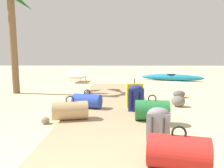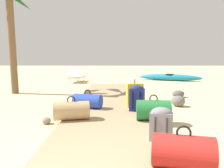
{
  "view_description": "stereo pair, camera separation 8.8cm",
  "coord_description": "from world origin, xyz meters",
  "px_view_note": "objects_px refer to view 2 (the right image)",
  "views": [
    {
      "loc": [
        0.13,
        -1.3,
        1.28
      ],
      "look_at": [
        0.0,
        5.06,
        0.55
      ],
      "focal_mm": 37.46,
      "sensor_mm": 36.0,
      "label": 1
    },
    {
      "loc": [
        0.04,
        -1.3,
        1.28
      ],
      "look_at": [
        0.0,
        5.06,
        0.55
      ],
      "focal_mm": 37.46,
      "sensor_mm": 36.0,
      "label": 2
    }
  ],
  "objects_px": {
    "duffel_bag_green": "(153,110)",
    "kayak": "(169,77)",
    "duffel_bag_blue": "(88,101)",
    "duffel_bag_red": "(183,152)",
    "suitcase_yellow": "(135,95)",
    "lounge_chair": "(76,76)",
    "backpack_grey": "(161,123)",
    "duffel_bag_tan": "(71,111)",
    "backpack_navy": "(137,98)"
  },
  "relations": [
    {
      "from": "backpack_grey",
      "to": "lounge_chair",
      "type": "xyz_separation_m",
      "value": [
        -2.61,
        8.64,
        -0.01
      ]
    },
    {
      "from": "duffel_bag_green",
      "to": "lounge_chair",
      "type": "height_order",
      "value": "lounge_chair"
    },
    {
      "from": "duffel_bag_blue",
      "to": "lounge_chair",
      "type": "bearing_deg",
      "value": 101.41
    },
    {
      "from": "duffel_bag_blue",
      "to": "kayak",
      "type": "relative_size",
      "value": 0.22
    },
    {
      "from": "duffel_bag_blue",
      "to": "duffel_bag_red",
      "type": "relative_size",
      "value": 1.01
    },
    {
      "from": "backpack_grey",
      "to": "lounge_chair",
      "type": "distance_m",
      "value": 9.03
    },
    {
      "from": "lounge_chair",
      "to": "duffel_bag_green",
      "type": "bearing_deg",
      "value": -70.39
    },
    {
      "from": "backpack_navy",
      "to": "kayak",
      "type": "distance_m",
      "value": 8.02
    },
    {
      "from": "duffel_bag_red",
      "to": "kayak",
      "type": "distance_m",
      "value": 10.58
    },
    {
      "from": "backpack_grey",
      "to": "duffel_bag_green",
      "type": "relative_size",
      "value": 0.74
    },
    {
      "from": "duffel_bag_red",
      "to": "suitcase_yellow",
      "type": "bearing_deg",
      "value": 94.26
    },
    {
      "from": "backpack_grey",
      "to": "duffel_bag_red",
      "type": "relative_size",
      "value": 0.68
    },
    {
      "from": "backpack_grey",
      "to": "duffel_bag_green",
      "type": "distance_m",
      "value": 1.1
    },
    {
      "from": "backpack_grey",
      "to": "suitcase_yellow",
      "type": "height_order",
      "value": "suitcase_yellow"
    },
    {
      "from": "kayak",
      "to": "suitcase_yellow",
      "type": "bearing_deg",
      "value": -109.69
    },
    {
      "from": "duffel_bag_red",
      "to": "suitcase_yellow",
      "type": "xyz_separation_m",
      "value": [
        -0.24,
        3.19,
        0.1
      ]
    },
    {
      "from": "duffel_bag_green",
      "to": "lounge_chair",
      "type": "xyz_separation_m",
      "value": [
        -2.69,
        7.54,
        0.05
      ]
    },
    {
      "from": "duffel_bag_green",
      "to": "lounge_chair",
      "type": "distance_m",
      "value": 8.01
    },
    {
      "from": "backpack_navy",
      "to": "lounge_chair",
      "type": "xyz_separation_m",
      "value": [
        -2.45,
        6.78,
        -0.06
      ]
    },
    {
      "from": "backpack_grey",
      "to": "duffel_bag_green",
      "type": "height_order",
      "value": "duffel_bag_green"
    },
    {
      "from": "suitcase_yellow",
      "to": "lounge_chair",
      "type": "xyz_separation_m",
      "value": [
        -2.44,
        6.31,
        -0.04
      ]
    },
    {
      "from": "backpack_grey",
      "to": "duffel_bag_tan",
      "type": "relative_size",
      "value": 0.66
    },
    {
      "from": "duffel_bag_blue",
      "to": "duffel_bag_red",
      "type": "height_order",
      "value": "duffel_bag_red"
    },
    {
      "from": "lounge_chair",
      "to": "kayak",
      "type": "bearing_deg",
      "value": 9.44
    },
    {
      "from": "backpack_grey",
      "to": "suitcase_yellow",
      "type": "distance_m",
      "value": 2.34
    },
    {
      "from": "duffel_bag_blue",
      "to": "duffel_bag_tan",
      "type": "relative_size",
      "value": 0.99
    },
    {
      "from": "backpack_navy",
      "to": "duffel_bag_red",
      "type": "distance_m",
      "value": 2.73
    },
    {
      "from": "backpack_grey",
      "to": "suitcase_yellow",
      "type": "bearing_deg",
      "value": 94.28
    },
    {
      "from": "backpack_navy",
      "to": "backpack_grey",
      "type": "height_order",
      "value": "backpack_navy"
    },
    {
      "from": "duffel_bag_blue",
      "to": "lounge_chair",
      "type": "distance_m",
      "value": 6.6
    },
    {
      "from": "duffel_bag_tan",
      "to": "suitcase_yellow",
      "type": "distance_m",
      "value": 1.8
    },
    {
      "from": "backpack_grey",
      "to": "kayak",
      "type": "relative_size",
      "value": 0.15
    },
    {
      "from": "duffel_bag_green",
      "to": "kayak",
      "type": "distance_m",
      "value": 8.68
    },
    {
      "from": "lounge_chair",
      "to": "kayak",
      "type": "height_order",
      "value": "lounge_chair"
    },
    {
      "from": "suitcase_yellow",
      "to": "lounge_chair",
      "type": "height_order",
      "value": "lounge_chair"
    },
    {
      "from": "backpack_grey",
      "to": "lounge_chair",
      "type": "relative_size",
      "value": 0.3
    },
    {
      "from": "duffel_bag_red",
      "to": "duffel_bag_blue",
      "type": "bearing_deg",
      "value": 114.39
    },
    {
      "from": "duffel_bag_blue",
      "to": "duffel_bag_green",
      "type": "bearing_deg",
      "value": -37.81
    },
    {
      "from": "duffel_bag_tan",
      "to": "backpack_navy",
      "type": "bearing_deg",
      "value": 28.97
    },
    {
      "from": "duffel_bag_blue",
      "to": "suitcase_yellow",
      "type": "relative_size",
      "value": 1.08
    },
    {
      "from": "backpack_grey",
      "to": "duffel_bag_green",
      "type": "xyz_separation_m",
      "value": [
        0.07,
        1.1,
        -0.06
      ]
    },
    {
      "from": "backpack_navy",
      "to": "suitcase_yellow",
      "type": "relative_size",
      "value": 0.86
    },
    {
      "from": "backpack_grey",
      "to": "kayak",
      "type": "bearing_deg",
      "value": 75.9
    },
    {
      "from": "duffel_bag_tan",
      "to": "lounge_chair",
      "type": "relative_size",
      "value": 0.46
    },
    {
      "from": "backpack_navy",
      "to": "backpack_grey",
      "type": "bearing_deg",
      "value": -84.92
    },
    {
      "from": "duffel_bag_green",
      "to": "suitcase_yellow",
      "type": "distance_m",
      "value": 1.26
    },
    {
      "from": "suitcase_yellow",
      "to": "backpack_grey",
      "type": "bearing_deg",
      "value": -85.72
    },
    {
      "from": "suitcase_yellow",
      "to": "duffel_bag_blue",
      "type": "bearing_deg",
      "value": -171.81
    },
    {
      "from": "backpack_navy",
      "to": "duffel_bag_green",
      "type": "relative_size",
      "value": 0.87
    },
    {
      "from": "duffel_bag_tan",
      "to": "kayak",
      "type": "height_order",
      "value": "duffel_bag_tan"
    }
  ]
}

